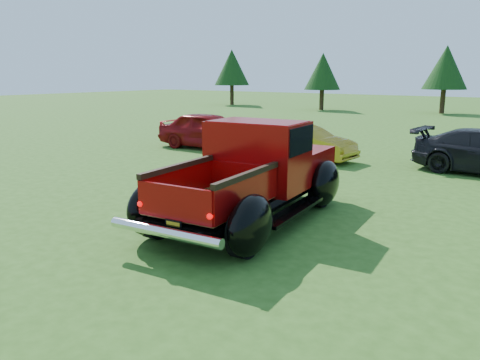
% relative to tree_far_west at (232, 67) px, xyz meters
% --- Properties ---
extents(ground, '(120.00, 120.00, 0.00)m').
position_rel_tree_far_west_xyz_m(ground, '(22.00, -30.00, -3.52)').
color(ground, '#2D5217').
rests_on(ground, ground).
extents(tree_far_west, '(3.33, 3.33, 5.20)m').
position_rel_tree_far_west_xyz_m(tree_far_west, '(0.00, 0.00, 0.00)').
color(tree_far_west, '#332114').
rests_on(tree_far_west, ground).
extents(tree_west, '(2.94, 2.94, 4.60)m').
position_rel_tree_far_west_xyz_m(tree_west, '(10.00, -1.00, -0.41)').
color(tree_west, '#332114').
rests_on(tree_west, ground).
extents(tree_mid_left, '(3.20, 3.20, 5.00)m').
position_rel_tree_far_west_xyz_m(tree_mid_left, '(19.00, 1.00, -0.14)').
color(tree_mid_left, '#332114').
rests_on(tree_mid_left, ground).
extents(pickup_truck, '(2.97, 5.55, 1.99)m').
position_rel_tree_far_west_xyz_m(pickup_truck, '(22.11, -28.84, -2.57)').
color(pickup_truck, black).
rests_on(pickup_truck, ground).
extents(show_car_red, '(4.37, 2.00, 1.45)m').
position_rel_tree_far_west_xyz_m(show_car_red, '(15.50, -22.38, -2.79)').
color(show_car_red, maroon).
rests_on(show_car_red, ground).
extents(show_car_yellow, '(3.62, 1.50, 1.17)m').
position_rel_tree_far_west_xyz_m(show_car_yellow, '(19.80, -22.29, -2.94)').
color(show_car_yellow, '#AD8617').
rests_on(show_car_yellow, ground).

